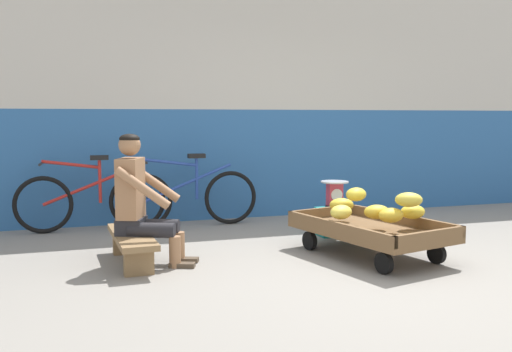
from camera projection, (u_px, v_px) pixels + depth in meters
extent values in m
plane|color=gray|center=(371.00, 277.00, 4.61)|extent=(80.00, 80.00, 0.00)
cube|color=#2D609E|center=(255.00, 163.00, 7.45)|extent=(16.00, 0.30, 1.38)
cube|color=beige|center=(255.00, 38.00, 7.29)|extent=(16.00, 0.30, 1.81)
cube|color=brown|center=(370.00, 231.00, 5.26)|extent=(1.16, 1.60, 0.05)
cube|color=brown|center=(337.00, 228.00, 5.05)|extent=(0.38, 1.41, 0.10)
cube|color=brown|center=(402.00, 219.00, 5.47)|extent=(0.38, 1.41, 0.10)
cube|color=brown|center=(323.00, 213.00, 5.85)|extent=(0.83, 0.24, 0.10)
cube|color=brown|center=(430.00, 237.00, 4.66)|extent=(0.83, 0.24, 0.10)
cylinder|color=black|center=(310.00, 241.00, 5.54)|extent=(0.09, 0.19, 0.18)
cylinder|color=black|center=(359.00, 234.00, 5.87)|extent=(0.09, 0.19, 0.18)
cylinder|color=black|center=(384.00, 263.00, 4.69)|extent=(0.09, 0.19, 0.18)
cylinder|color=black|center=(437.00, 254.00, 5.02)|extent=(0.09, 0.19, 0.18)
ellipsoid|color=gold|center=(377.00, 212.00, 5.19)|extent=(0.25, 0.20, 0.13)
ellipsoid|color=gold|center=(342.00, 205.00, 5.61)|extent=(0.27, 0.22, 0.13)
ellipsoid|color=gold|center=(391.00, 215.00, 5.02)|extent=(0.27, 0.22, 0.13)
ellipsoid|color=yellow|center=(341.00, 212.00, 5.18)|extent=(0.30, 0.29, 0.13)
ellipsoid|color=gold|center=(413.00, 212.00, 5.20)|extent=(0.26, 0.21, 0.13)
ellipsoid|color=gold|center=(356.00, 194.00, 5.42)|extent=(0.30, 0.29, 0.13)
ellipsoid|color=gold|center=(409.00, 200.00, 5.02)|extent=(0.29, 0.25, 0.13)
cube|color=olive|center=(132.00, 236.00, 5.00)|extent=(0.35, 1.11, 0.05)
cube|color=olive|center=(126.00, 242.00, 5.37)|extent=(0.24, 0.09, 0.22)
cube|color=olive|center=(139.00, 262.00, 4.65)|extent=(0.24, 0.09, 0.22)
cylinder|color=#9E704C|center=(179.00, 247.00, 5.07)|extent=(0.10, 0.10, 0.27)
cube|color=#4C3D2D|center=(186.00, 260.00, 5.08)|extent=(0.24, 0.16, 0.04)
cylinder|color=#232328|center=(157.00, 226.00, 5.06)|extent=(0.42, 0.27, 0.13)
cylinder|color=#9E704C|center=(175.00, 252.00, 4.89)|extent=(0.10, 0.10, 0.27)
cube|color=#4C3D2D|center=(182.00, 265.00, 4.90)|extent=(0.24, 0.16, 0.04)
cylinder|color=#232328|center=(152.00, 230.00, 4.89)|extent=(0.42, 0.27, 0.13)
cube|color=#232328|center=(131.00, 226.00, 4.99)|extent=(0.31, 0.34, 0.14)
cube|color=#9E704C|center=(131.00, 188.00, 4.95)|extent=(0.29, 0.36, 0.52)
cylinder|color=#9E704C|center=(154.00, 183.00, 5.14)|extent=(0.46, 0.24, 0.36)
cylinder|color=#9E704C|center=(143.00, 188.00, 4.74)|extent=(0.46, 0.24, 0.36)
sphere|color=#9E704C|center=(130.00, 145.00, 4.91)|extent=(0.19, 0.19, 0.19)
ellipsoid|color=black|center=(129.00, 139.00, 4.91)|extent=(0.17, 0.17, 0.09)
cube|color=#19847F|center=(334.00, 222.00, 6.22)|extent=(0.36, 0.28, 0.30)
cylinder|color=#28282D|center=(334.00, 207.00, 6.21)|extent=(0.20, 0.20, 0.03)
cube|color=#C6384C|center=(335.00, 194.00, 6.19)|extent=(0.16, 0.10, 0.24)
cylinder|color=white|center=(337.00, 195.00, 6.14)|extent=(0.13, 0.01, 0.13)
cylinder|color=#B2B5BA|center=(335.00, 182.00, 6.18)|extent=(0.30, 0.30, 0.01)
torus|color=black|center=(43.00, 205.00, 6.29)|extent=(0.64, 0.07, 0.64)
torus|color=black|center=(137.00, 201.00, 6.57)|extent=(0.64, 0.07, 0.64)
cylinder|color=#AD231E|center=(91.00, 185.00, 6.41)|extent=(1.03, 0.08, 0.43)
cylinder|color=#AD231E|center=(100.00, 182.00, 6.43)|extent=(0.04, 0.04, 0.48)
cylinder|color=#AD231E|center=(71.00, 164.00, 6.33)|extent=(0.62, 0.06, 0.12)
cube|color=black|center=(99.00, 158.00, 6.40)|extent=(0.20, 0.11, 0.05)
cylinder|color=black|center=(42.00, 163.00, 6.25)|extent=(0.05, 0.48, 0.03)
torus|color=black|center=(145.00, 201.00, 6.55)|extent=(0.64, 0.05, 0.64)
torus|color=black|center=(231.00, 198.00, 6.87)|extent=(0.64, 0.05, 0.64)
cylinder|color=#234299|center=(188.00, 183.00, 6.69)|extent=(1.03, 0.04, 0.43)
cylinder|color=#234299|center=(197.00, 179.00, 6.72)|extent=(0.04, 0.04, 0.48)
cylinder|color=#234299|center=(171.00, 162.00, 6.60)|extent=(0.61, 0.04, 0.12)
cube|color=black|center=(197.00, 156.00, 6.69)|extent=(0.20, 0.10, 0.05)
cylinder|color=black|center=(144.00, 161.00, 6.51)|extent=(0.03, 0.48, 0.03)
cube|color=green|center=(378.00, 228.00, 6.01)|extent=(0.18, 0.12, 0.24)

